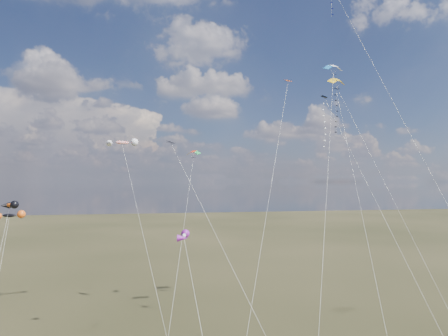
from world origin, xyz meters
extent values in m
cube|color=black|center=(16.97, 24.57, 30.18)|extent=(1.09, 1.09, 0.30)
cylinder|color=silver|center=(12.87, 11.72, 15.09)|extent=(8.22, 25.73, 30.20)
cylinder|color=silver|center=(17.17, 9.07, 21.52)|extent=(4.44, 25.26, 43.05)
cube|color=black|center=(-5.85, 18.70, 21.83)|extent=(1.02, 1.04, 0.33)
cylinder|color=silver|center=(-1.10, 12.97, 10.92)|extent=(9.53, 11.50, 21.84)
cube|color=#0B184D|center=(12.09, 18.08, 27.52)|extent=(0.78, 0.82, 0.28)
cylinder|color=silver|center=(14.00, 9.07, 13.76)|extent=(3.86, 18.03, 27.53)
cube|color=#BF3F04|center=(10.27, 25.18, 31.13)|extent=(1.14, 1.09, 0.40)
cylinder|color=silver|center=(4.44, 15.69, 15.56)|extent=(11.68, 19.00, 31.14)
cylinder|color=silver|center=(19.77, 16.23, 15.88)|extent=(4.22, 18.89, 31.76)
cylinder|color=silver|center=(8.88, 11.14, 16.02)|extent=(11.34, 18.74, 32.06)
cylinder|color=silver|center=(-4.24, 22.52, 10.86)|extent=(4.58, 14.55, 21.73)
ellipsoid|color=black|center=(-25.30, 29.26, 13.24)|extent=(3.13, 1.27, 1.15)
ellipsoid|color=#DB530F|center=(-24.26, 25.87, 14.72)|extent=(2.40, 2.38, 1.05)
ellipsoid|color=silver|center=(-5.13, 10.93, 12.59)|extent=(1.29, 2.28, 0.83)
cylinder|color=silver|center=(-4.27, 6.48, 6.29)|extent=(1.76, 8.93, 12.60)
ellipsoid|color=red|center=(-11.68, 31.33, 22.90)|extent=(3.88, 1.98, 1.16)
cylinder|color=silver|center=(-8.80, 23.33, 11.45)|extent=(5.79, 16.02, 22.92)
camera|label=1|loc=(-8.77, -25.40, 17.45)|focal=32.00mm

